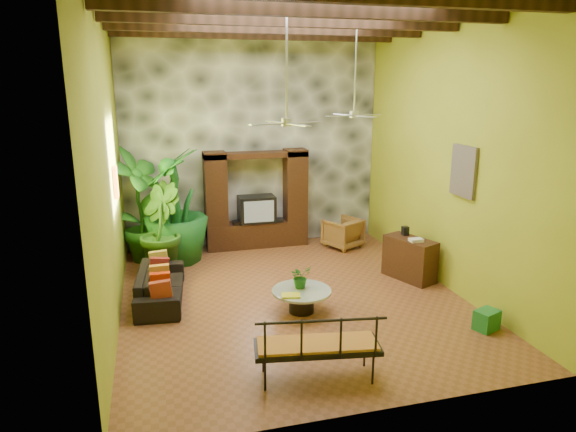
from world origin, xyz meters
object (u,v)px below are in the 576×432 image
object	(u,v)px
tall_plant_c	(175,206)
tall_plant_a	(139,206)
entertainment_center	(257,207)
ceiling_fan_back	(354,104)
ceiling_fan_front	(287,109)
iron_bench	(319,344)
tall_plant_b	(159,229)
green_bin	(487,320)
sofa	(161,285)
wicker_armchair	(343,233)
coffee_table	(302,298)
side_console	(410,259)

from	to	relation	value
tall_plant_c	tall_plant_a	bearing A→B (deg)	167.00
entertainment_center	ceiling_fan_back	xyz separation A→B (m)	(1.60, -1.94, 2.44)
ceiling_fan_front	tall_plant_c	xyz separation A→B (m)	(-1.70, 2.94, -2.16)
tall_plant_c	iron_bench	distance (m)	5.52
ceiling_fan_back	tall_plant_b	xyz separation A→B (m)	(-3.86, 0.69, -2.47)
tall_plant_c	green_bin	distance (m)	6.54
sofa	wicker_armchair	distance (m)	4.73
wicker_armchair	tall_plant_b	world-z (taller)	tall_plant_b
ceiling_fan_back	iron_bench	bearing A→B (deg)	-116.88
ceiling_fan_back	wicker_armchair	distance (m)	3.34
tall_plant_c	coffee_table	world-z (taller)	tall_plant_c
iron_bench	ceiling_fan_back	bearing A→B (deg)	72.22
entertainment_center	ceiling_fan_back	size ratio (longest dim) A/B	1.29
entertainment_center	iron_bench	size ratio (longest dim) A/B	1.40
tall_plant_c	tall_plant_b	bearing A→B (deg)	-118.98
sofa	coffee_table	world-z (taller)	sofa
ceiling_fan_back	tall_plant_b	bearing A→B (deg)	169.91
sofa	tall_plant_c	xyz separation A→B (m)	(0.41, 2.06, 0.95)
coffee_table	tall_plant_a	bearing A→B (deg)	128.20
entertainment_center	tall_plant_c	xyz separation A→B (m)	(-1.90, -0.59, 0.27)
wicker_armchair	side_console	bearing A→B (deg)	76.83
ceiling_fan_front	iron_bench	world-z (taller)	ceiling_fan_front
entertainment_center	green_bin	world-z (taller)	entertainment_center
iron_bench	sofa	bearing A→B (deg)	130.24
ceiling_fan_back	tall_plant_b	size ratio (longest dim) A/B	1.00
ceiling_fan_front	sofa	bearing A→B (deg)	157.36
entertainment_center	iron_bench	world-z (taller)	entertainment_center
tall_plant_c	coffee_table	bearing A→B (deg)	-59.11
ceiling_fan_front	ceiling_fan_back	xyz separation A→B (m)	(1.80, 1.60, 0.00)
ceiling_fan_front	wicker_armchair	world-z (taller)	ceiling_fan_front
ceiling_fan_front	coffee_table	xyz separation A→B (m)	(0.20, -0.23, -3.15)
ceiling_fan_front	tall_plant_a	bearing A→B (deg)	128.05
tall_plant_b	coffee_table	xyz separation A→B (m)	(2.26, -2.52, -0.68)
tall_plant_c	entertainment_center	bearing A→B (deg)	17.36
coffee_table	iron_bench	bearing A→B (deg)	-100.36
tall_plant_b	green_bin	size ratio (longest dim) A/B	5.03
tall_plant_a	tall_plant_b	world-z (taller)	tall_plant_a
wicker_armchair	tall_plant_c	bearing A→B (deg)	-27.29
sofa	iron_bench	xyz separation A→B (m)	(1.93, -3.19, 0.24)
tall_plant_c	side_console	xyz separation A→B (m)	(4.41, -2.26, -0.82)
tall_plant_b	ceiling_fan_back	bearing A→B (deg)	-10.09
wicker_armchair	coffee_table	xyz separation A→B (m)	(-1.96, -3.16, -0.10)
entertainment_center	tall_plant_c	size ratio (longest dim) A/B	0.97
wicker_armchair	ceiling_fan_front	bearing A→B (deg)	26.59
coffee_table	iron_bench	size ratio (longest dim) A/B	0.59
sofa	side_console	distance (m)	4.83
side_console	green_bin	world-z (taller)	side_console
ceiling_fan_back	iron_bench	xyz separation A→B (m)	(-1.98, -3.91, -2.87)
tall_plant_a	coffee_table	size ratio (longest dim) A/B	2.48
ceiling_fan_front	ceiling_fan_back	world-z (taller)	same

